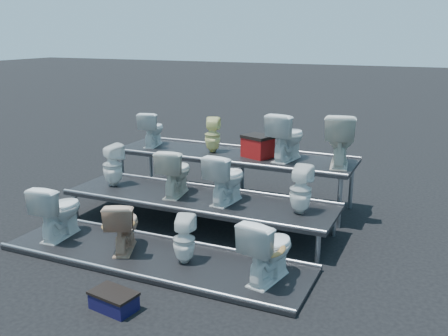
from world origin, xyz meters
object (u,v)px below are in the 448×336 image
at_px(toilet_3, 268,249).
at_px(toilet_8, 152,129).
at_px(toilet_2, 184,239).
at_px(toilet_10, 287,136).
at_px(step_stool, 114,302).
at_px(toilet_5, 175,172).
at_px(red_crate, 258,148).
at_px(toilet_4, 112,165).
at_px(toilet_9, 213,135).
at_px(toilet_1, 123,225).
at_px(toilet_6, 226,178).
at_px(toilet_0, 58,210).
at_px(toilet_7, 301,190).
at_px(toilet_11, 340,139).

height_order(toilet_3, toilet_8, toilet_8).
distance_m(toilet_2, toilet_3, 1.12).
distance_m(toilet_10, step_stool, 4.05).
distance_m(toilet_5, step_stool, 2.70).
height_order(toilet_5, red_crate, toilet_5).
bearing_deg(toilet_4, toilet_9, -107.80).
xyz_separation_m(toilet_2, toilet_5, (-0.86, 1.30, 0.46)).
xyz_separation_m(toilet_2, toilet_3, (1.12, 0.00, 0.08)).
height_order(toilet_9, red_crate, toilet_9).
xyz_separation_m(toilet_1, step_stool, (0.72, -1.21, -0.33)).
height_order(toilet_1, toilet_6, toilet_6).
bearing_deg(toilet_5, toilet_0, 39.13).
bearing_deg(toilet_4, toilet_10, -128.17).
xyz_separation_m(toilet_4, red_crate, (2.04, 1.28, 0.22)).
height_order(toilet_7, red_crate, red_crate).
bearing_deg(toilet_1, toilet_0, -23.31).
bearing_deg(toilet_9, toilet_1, 70.37).
xyz_separation_m(toilet_0, toilet_2, (2.03, 0.00, -0.09)).
height_order(toilet_4, toilet_6, toilet_6).
relative_size(toilet_8, toilet_9, 1.05).
xyz_separation_m(toilet_2, toilet_6, (0.00, 1.30, 0.46)).
bearing_deg(toilet_9, step_stool, 81.70).
bearing_deg(toilet_0, toilet_1, 175.52).
relative_size(toilet_6, toilet_10, 0.95).
distance_m(toilet_7, toilet_9, 2.39).
bearing_deg(toilet_6, toilet_4, 6.30).
relative_size(toilet_1, toilet_5, 0.96).
bearing_deg(toilet_0, toilet_3, 175.52).
bearing_deg(toilet_1, toilet_6, -148.82).
height_order(toilet_6, toilet_8, toilet_8).
height_order(toilet_5, toilet_8, toilet_8).
height_order(toilet_1, toilet_5, toilet_5).
bearing_deg(toilet_6, step_stool, 91.52).
height_order(toilet_5, toilet_7, toilet_5).
bearing_deg(toilet_4, toilet_6, -155.28).
xyz_separation_m(toilet_9, step_stool, (0.63, -3.81, -1.08)).
relative_size(toilet_0, toilet_4, 1.15).
height_order(toilet_3, toilet_5, toilet_5).
bearing_deg(toilet_2, toilet_5, -68.72).
bearing_deg(toilet_10, step_stool, 89.54).
bearing_deg(toilet_7, toilet_4, 2.70).
xyz_separation_m(toilet_5, toilet_7, (1.99, 0.00, -0.03)).
relative_size(toilet_3, toilet_9, 1.30).
bearing_deg(toilet_5, step_stool, 95.62).
height_order(toilet_0, toilet_8, toilet_8).
xyz_separation_m(toilet_2, toilet_7, (1.13, 1.30, 0.43)).
bearing_deg(toilet_8, toilet_11, 168.69).
relative_size(toilet_4, toilet_5, 0.94).
xyz_separation_m(toilet_1, toilet_4, (-1.10, 1.30, 0.39)).
bearing_deg(red_crate, toilet_7, -27.71).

